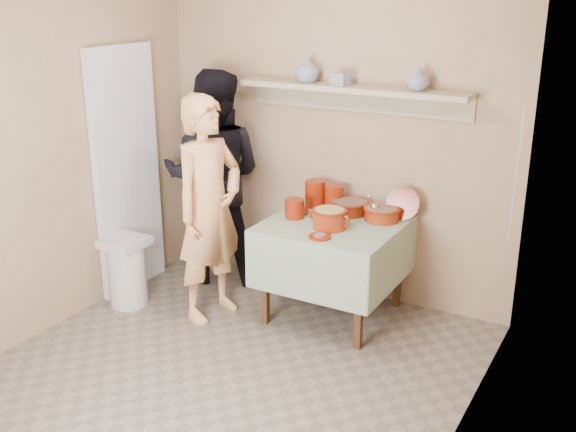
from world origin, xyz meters
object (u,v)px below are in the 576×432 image
Objects in this scene: person_cook at (209,209)px; trash_bin at (127,271)px; serving_table at (334,237)px; person_helper at (214,177)px; cazuela_rice at (329,217)px.

trash_bin is (-0.68, -0.20, -0.57)m from person_cook.
serving_table is 1.74× the size of trash_bin.
serving_table is (0.82, 0.44, -0.21)m from person_cook.
person_helper reaches higher than trash_bin.
serving_table is at bearing 99.12° from cazuela_rice.
cazuela_rice is 0.59× the size of trash_bin.
serving_table is 2.95× the size of cazuela_rice.
person_cook is at bearing 16.30° from trash_bin.
person_cook is 3.05× the size of trash_bin.
serving_table is 0.25m from cazuela_rice.
serving_table reaches higher than trash_bin.
cazuela_rice is (0.84, 0.30, -0.01)m from person_cook.
person_cook is at bearing -160.39° from cazuela_rice.
cazuela_rice reaches higher than serving_table.
person_cook is at bearing -151.84° from serving_table.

